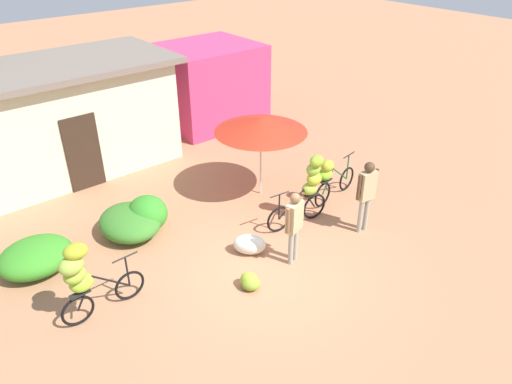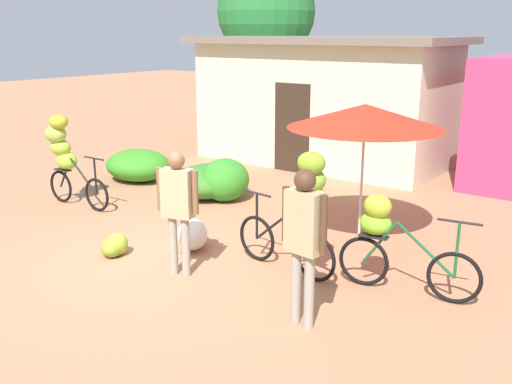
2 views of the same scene
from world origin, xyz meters
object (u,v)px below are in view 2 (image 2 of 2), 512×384
building_low (324,100)px  bicycle_near_pile (304,206)px  market_umbrella (365,116)px  produce_sack (192,234)px  banana_pile_on_ground (114,246)px  tree_behind_building (266,12)px  person_bystander (304,232)px  bicycle_leftmost (64,151)px  bicycle_center_loaded (389,237)px  person_vendor (178,201)px

building_low → bicycle_near_pile: size_ratio=3.72×
market_umbrella → produce_sack: bearing=-135.3°
building_low → banana_pile_on_ground: 7.39m
market_umbrella → bicycle_near_pile: bearing=-88.8°
tree_behind_building → banana_pile_on_ground: bearing=-67.7°
banana_pile_on_ground → person_bystander: person_bystander is taller
bicycle_leftmost → bicycle_near_pile: 5.27m
market_umbrella → bicycle_center_loaded: bearing=-52.2°
bicycle_near_pile → person_bystander: size_ratio=0.97×
bicycle_near_pile → bicycle_center_loaded: size_ratio=0.98×
produce_sack → person_bystander: 2.84m
produce_sack → person_vendor: person_vendor is taller
building_low → bicycle_center_loaded: (4.37, -5.93, -0.82)m
tree_behind_building → market_umbrella: 8.70m
bicycle_near_pile → building_low: bearing=118.2°
tree_behind_building → person_vendor: bearing=-60.9°
bicycle_leftmost → person_bystander: (5.94, -1.29, 0.08)m
bicycle_leftmost → produce_sack: 3.52m
bicycle_leftmost → person_vendor: (3.94, -1.11, 0.01)m
tree_behind_building → person_bystander: size_ratio=2.87×
person_bystander → market_umbrella: bearing=104.4°
produce_sack → bicycle_near_pile: bearing=3.6°
person_vendor → bicycle_leftmost: bearing=164.3°
building_low → bicycle_leftmost: 6.35m
bicycle_near_pile → bicycle_center_loaded: bicycle_near_pile is taller
banana_pile_on_ground → bicycle_center_loaded: bearing=19.8°
market_umbrella → person_bystander: market_umbrella is taller
bicycle_near_pile → produce_sack: (-1.85, -0.12, -0.74)m
bicycle_leftmost → produce_sack: bicycle_leftmost is taller
person_vendor → banana_pile_on_ground: bearing=-176.2°
produce_sack → person_vendor: 1.23m
banana_pile_on_ground → person_vendor: person_vendor is taller
banana_pile_on_ground → bicycle_leftmost: bearing=156.4°
market_umbrella → bicycle_near_pile: 1.93m
market_umbrella → bicycle_near_pile: (0.04, -1.68, -0.95)m
tree_behind_building → person_vendor: tree_behind_building is taller
bicycle_near_pile → tree_behind_building: bearing=128.5°
person_bystander → produce_sack: bearing=158.7°
bicycle_center_loaded → bicycle_near_pile: bearing=-164.2°
bicycle_near_pile → produce_sack: 1.99m
bicycle_leftmost → produce_sack: bearing=-5.2°
building_low → tree_behind_building: size_ratio=1.26×
building_low → bicycle_near_pile: (3.34, -6.22, -0.56)m
bicycle_center_loaded → produce_sack: (-2.88, -0.41, -0.47)m
bicycle_near_pile → bicycle_leftmost: bearing=177.9°
bicycle_center_loaded → produce_sack: 2.95m
building_low → banana_pile_on_ground: (0.79, -7.21, -1.37)m
market_umbrella → person_bystander: bearing=-75.6°
tree_behind_building → banana_pile_on_ground: size_ratio=9.45×
market_umbrella → produce_sack: market_umbrella is taller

